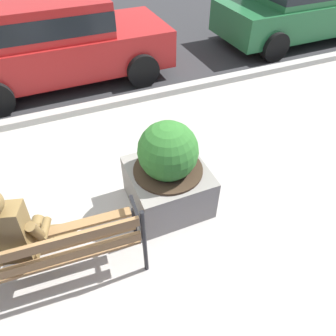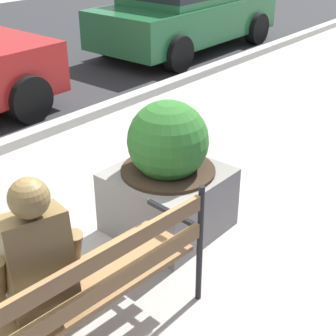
{
  "view_description": "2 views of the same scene",
  "coord_description": "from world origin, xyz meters",
  "views": [
    {
      "loc": [
        0.43,
        -2.1,
        3.08
      ],
      "look_at": [
        1.46,
        0.36,
        0.6
      ],
      "focal_mm": 33.59,
      "sensor_mm": 36.0,
      "label": 1
    },
    {
      "loc": [
        -1.44,
        -2.1,
        2.57
      ],
      "look_at": [
        1.46,
        0.36,
        0.6
      ],
      "focal_mm": 53.66,
      "sensor_mm": 36.0,
      "label": 2
    }
  ],
  "objects": [
    {
      "name": "parked_car_green",
      "position": [
        6.53,
        4.22,
        0.84
      ],
      "size": [
        4.13,
        1.97,
        1.56
      ],
      "color": "#236638",
      "rests_on": "ground"
    },
    {
      "name": "concrete_planter",
      "position": [
        1.46,
        0.36,
        0.52
      ],
      "size": [
        0.9,
        0.9,
        1.2
      ],
      "color": "gray",
      "rests_on": "ground"
    },
    {
      "name": "park_bench",
      "position": [
        0.02,
        -0.2,
        0.54
      ],
      "size": [
        1.83,
        0.65,
        0.95
      ],
      "color": "olive",
      "rests_on": "ground"
    },
    {
      "name": "bronze_statue_seated",
      "position": [
        -0.17,
        0.01,
        0.67
      ],
      "size": [
        0.79,
        0.81,
        1.37
      ],
      "color": "brown",
      "rests_on": "ground"
    }
  ]
}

